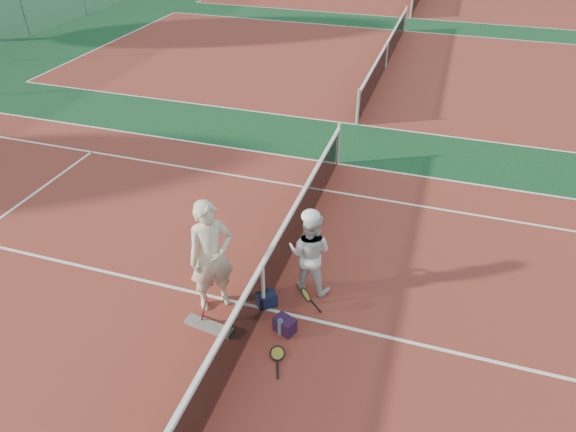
% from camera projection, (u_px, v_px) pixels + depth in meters
% --- Properties ---
extents(ground, '(130.00, 130.00, 0.00)m').
position_uv_depth(ground, '(264.00, 309.00, 8.85)').
color(ground, '#0F3A1E').
rests_on(ground, ground).
extents(court_main, '(23.77, 10.97, 0.01)m').
position_uv_depth(court_main, '(264.00, 309.00, 8.85)').
color(court_main, maroon).
rests_on(court_main, ground).
extents(court_far_a, '(23.77, 10.97, 0.01)m').
position_uv_depth(court_far_a, '(385.00, 67.00, 19.47)').
color(court_far_a, maroon).
rests_on(court_far_a, ground).
extents(net_main, '(0.10, 10.98, 1.02)m').
position_uv_depth(net_main, '(263.00, 287.00, 8.57)').
color(net_main, black).
rests_on(net_main, ground).
extents(net_far_a, '(0.10, 10.98, 1.02)m').
position_uv_depth(net_far_a, '(387.00, 54.00, 19.18)').
color(net_far_a, black).
rests_on(net_far_a, ground).
extents(player_a, '(0.89, 0.88, 2.07)m').
position_uv_depth(player_a, '(211.00, 257.00, 8.39)').
color(player_a, beige).
rests_on(player_a, ground).
extents(player_b, '(0.80, 0.63, 1.61)m').
position_uv_depth(player_b, '(310.00, 253.00, 8.84)').
color(player_b, silver).
rests_on(player_b, ground).
extents(racket_red, '(0.25, 0.31, 0.59)m').
position_uv_depth(racket_red, '(206.00, 311.00, 8.40)').
color(racket_red, maroon).
rests_on(racket_red, ground).
extents(racket_black_held, '(0.42, 0.36, 0.52)m').
position_uv_depth(racket_black_held, '(306.00, 301.00, 8.64)').
color(racket_black_held, black).
rests_on(racket_black_held, ground).
extents(racket_spare, '(0.46, 0.66, 0.05)m').
position_uv_depth(racket_spare, '(277.00, 354.00, 8.00)').
color(racket_spare, black).
rests_on(racket_spare, ground).
extents(sports_bag_navy, '(0.40, 0.38, 0.26)m').
position_uv_depth(sports_bag_navy, '(267.00, 300.00, 8.85)').
color(sports_bag_navy, '#101732').
rests_on(sports_bag_navy, ground).
extents(sports_bag_purple, '(0.40, 0.34, 0.28)m').
position_uv_depth(sports_bag_purple, '(285.00, 325.00, 8.35)').
color(sports_bag_purple, black).
rests_on(sports_bag_purple, ground).
extents(net_cover_canvas, '(0.86, 0.30, 0.09)m').
position_uv_depth(net_cover_canvas, '(209.00, 326.00, 8.45)').
color(net_cover_canvas, '#65615B').
rests_on(net_cover_canvas, ground).
extents(water_bottle, '(0.09, 0.09, 0.30)m').
position_uv_depth(water_bottle, '(280.00, 327.00, 8.29)').
color(water_bottle, '#C9E4FF').
rests_on(water_bottle, ground).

